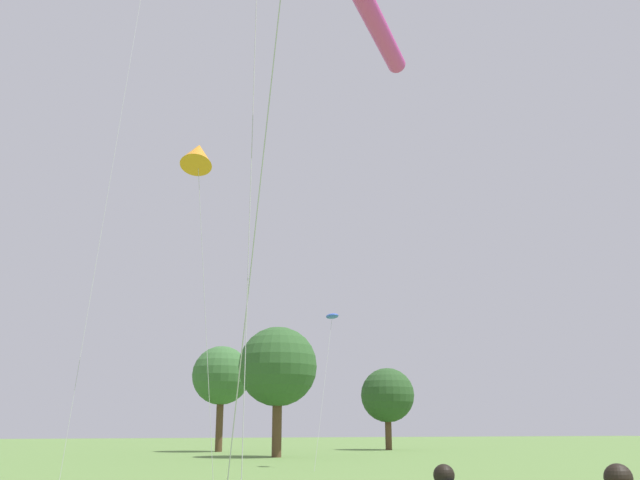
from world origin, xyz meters
TOP-DOWN VIEW (x-y plane):
  - small_kite_diamond_red at (10.21, 31.57)m, footprint 2.44×3.12m
  - small_kite_streamer_purple at (0.33, 21.42)m, footprint 1.74×2.21m
  - tree_pine_center at (10.73, 58.36)m, footprint 5.21×5.21m
  - tree_oak_left at (11.68, 45.24)m, footprint 5.76×5.76m
  - tree_shrub_far at (27.09, 57.59)m, footprint 5.16×5.16m

SIDE VIEW (x-z plane):
  - tree_shrub_far at x=27.09m, z-range 1.24..8.93m
  - tree_oak_left at x=11.68m, z-range 1.70..10.96m
  - tree_pine_center at x=10.73m, z-range 1.94..11.15m
  - small_kite_diamond_red at x=10.21m, z-range 3.86..11.95m
  - small_kite_streamer_purple at x=0.33m, z-range 5.65..18.46m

